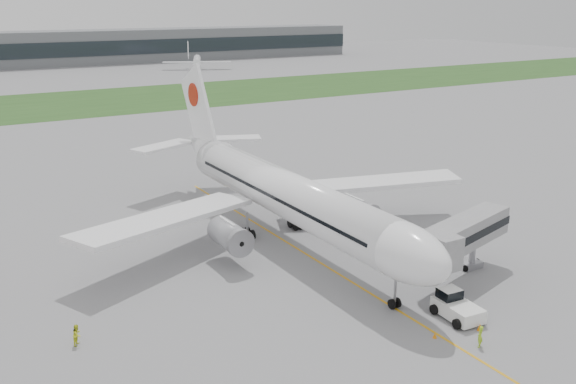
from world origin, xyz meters
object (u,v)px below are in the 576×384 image
ground_crew_near (480,336)px  airliner (281,191)px  pushback_tug (456,306)px  jet_bridge (462,235)px

ground_crew_near → airliner: bearing=-127.5°
airliner → ground_crew_near: (1.47, -28.34, -4.78)m
airliner → pushback_tug: bearing=-81.8°
jet_bridge → ground_crew_near: jet_bridge is taller
airliner → ground_crew_near: airliner is taller
airliner → ground_crew_near: 28.78m
pushback_tug → jet_bridge: (5.73, 5.27, 3.58)m
jet_bridge → airliner: bearing=100.6°
airliner → pushback_tug: size_ratio=11.90×
pushback_tug → ground_crew_near: (-1.96, -4.62, -0.15)m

